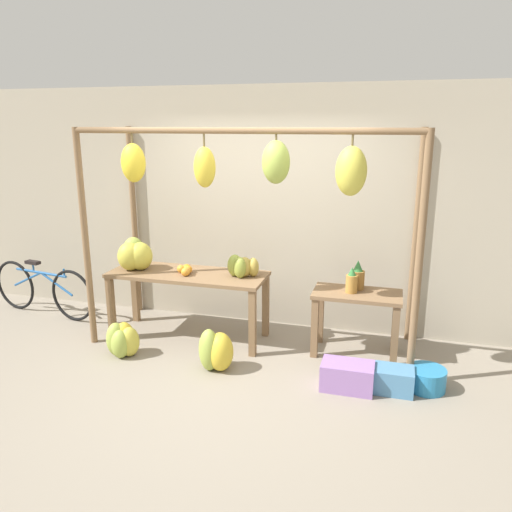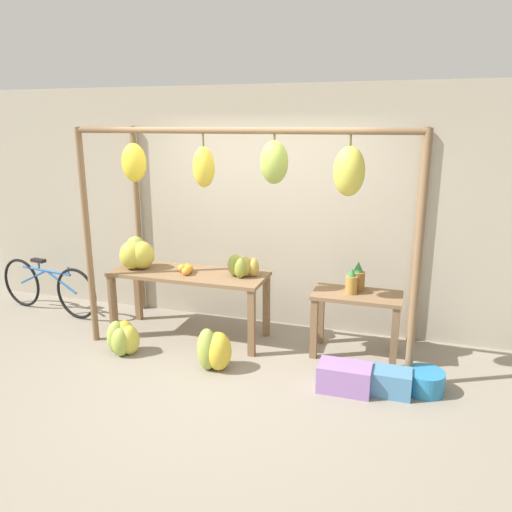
% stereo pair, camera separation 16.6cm
% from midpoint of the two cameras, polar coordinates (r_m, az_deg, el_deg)
% --- Properties ---
extents(ground_plane, '(20.00, 20.00, 0.00)m').
position_cam_midpoint_polar(ground_plane, '(4.91, -4.69, -14.05)').
color(ground_plane, gray).
extents(shop_wall_back, '(8.00, 0.08, 2.80)m').
position_cam_midpoint_polar(shop_wall_back, '(5.88, 0.37, 5.37)').
color(shop_wall_back, '#B2A893').
rests_on(shop_wall_back, ground_plane).
extents(stall_awning, '(3.46, 1.20, 2.34)m').
position_cam_midpoint_polar(stall_awning, '(4.88, -1.61, 7.74)').
color(stall_awning, brown).
rests_on(stall_awning, ground_plane).
extents(display_table_main, '(1.76, 0.64, 0.77)m').
position_cam_midpoint_polar(display_table_main, '(5.65, -8.61, -2.99)').
color(display_table_main, brown).
rests_on(display_table_main, ground_plane).
extents(display_table_side, '(0.91, 0.49, 0.69)m').
position_cam_midpoint_polar(display_table_side, '(5.31, 10.54, -5.77)').
color(display_table_side, brown).
rests_on(display_table_side, ground_plane).
extents(banana_pile_on_table, '(0.48, 0.44, 0.37)m').
position_cam_midpoint_polar(banana_pile_on_table, '(5.82, -14.50, 0.10)').
color(banana_pile_on_table, gold).
rests_on(banana_pile_on_table, display_table_main).
extents(orange_pile, '(0.19, 0.23, 0.10)m').
position_cam_midpoint_polar(orange_pile, '(5.56, -8.90, -1.58)').
color(orange_pile, orange).
rests_on(orange_pile, display_table_main).
extents(pineapple_cluster, '(0.18, 0.27, 0.31)m').
position_cam_midpoint_polar(pineapple_cluster, '(5.28, 10.40, -2.55)').
color(pineapple_cluster, olive).
rests_on(pineapple_cluster, display_table_side).
extents(banana_pile_ground_left, '(0.42, 0.37, 0.37)m').
position_cam_midpoint_polar(banana_pile_ground_left, '(5.51, -15.86, -9.28)').
color(banana_pile_ground_left, gold).
rests_on(banana_pile_ground_left, ground_plane).
extents(banana_pile_ground_right, '(0.44, 0.37, 0.43)m').
position_cam_midpoint_polar(banana_pile_ground_right, '(5.04, -5.69, -10.80)').
color(banana_pile_ground_right, gold).
rests_on(banana_pile_ground_right, ground_plane).
extents(fruit_crate_white, '(0.48, 0.28, 0.25)m').
position_cam_midpoint_polar(fruit_crate_white, '(4.78, 9.39, -13.39)').
color(fruit_crate_white, '#9970B7').
rests_on(fruit_crate_white, ground_plane).
extents(blue_bucket, '(0.35, 0.35, 0.20)m').
position_cam_midpoint_polar(blue_bucket, '(4.95, 17.97, -13.22)').
color(blue_bucket, teal).
rests_on(blue_bucket, ground_plane).
extents(parked_bicycle, '(1.62, 0.29, 0.70)m').
position_cam_midpoint_polar(parked_bicycle, '(6.93, -23.84, -3.46)').
color(parked_bicycle, black).
rests_on(parked_bicycle, ground_plane).
extents(papaya_pile, '(0.39, 0.27, 0.24)m').
position_cam_midpoint_polar(papaya_pile, '(5.38, -2.45, -1.23)').
color(papaya_pile, '#93A33D').
rests_on(papaya_pile, display_table_main).
extents(fruit_crate_purple, '(0.43, 0.26, 0.23)m').
position_cam_midpoint_polar(fruit_crate_purple, '(4.82, 14.01, -13.52)').
color(fruit_crate_purple, '#4C84B2').
rests_on(fruit_crate_purple, ground_plane).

